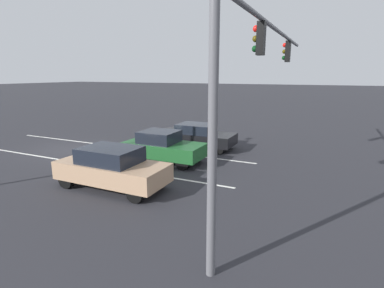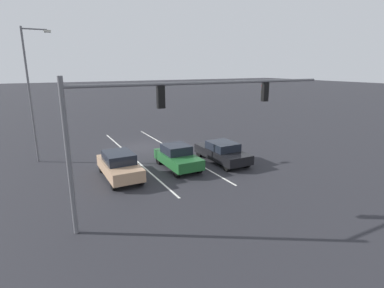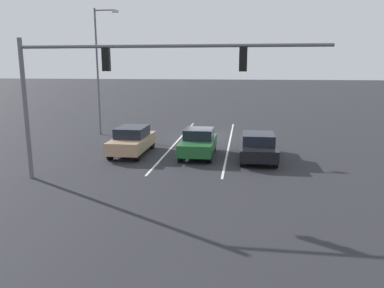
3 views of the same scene
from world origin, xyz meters
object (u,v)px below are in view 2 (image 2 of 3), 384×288
at_px(street_lamp_right_shoulder, 32,88).
at_px(traffic_signal_gantry, 168,111).
at_px(car_tan_rightlane_front, 119,165).
at_px(car_black_leftlane_front, 222,152).
at_px(car_darkgreen_midlane_front, 178,157).

bearing_deg(street_lamp_right_shoulder, traffic_signal_gantry, 114.35).
height_order(car_tan_rightlane_front, car_black_leftlane_front, car_tan_rightlane_front).
bearing_deg(street_lamp_right_shoulder, car_black_leftlane_front, 151.62).
relative_size(car_tan_rightlane_front, street_lamp_right_shoulder, 0.48).
distance_m(car_darkgreen_midlane_front, traffic_signal_gantry, 7.31).
relative_size(car_black_leftlane_front, traffic_signal_gantry, 0.36).
relative_size(car_black_leftlane_front, car_darkgreen_midlane_front, 1.17).
bearing_deg(car_darkgreen_midlane_front, traffic_signal_gantry, 61.34).
relative_size(car_tan_rightlane_front, traffic_signal_gantry, 0.33).
bearing_deg(car_darkgreen_midlane_front, car_black_leftlane_front, 175.51).
relative_size(car_darkgreen_midlane_front, traffic_signal_gantry, 0.31).
bearing_deg(car_black_leftlane_front, car_darkgreen_midlane_front, -4.49).
distance_m(car_tan_rightlane_front, car_black_leftlane_front, 7.31).
height_order(car_tan_rightlane_front, traffic_signal_gantry, traffic_signal_gantry).
xyz_separation_m(car_darkgreen_midlane_front, traffic_signal_gantry, (2.94, 5.39, 3.97)).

